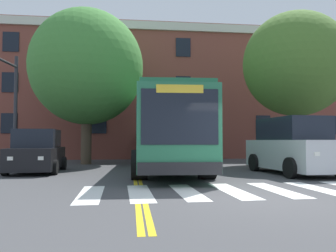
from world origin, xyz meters
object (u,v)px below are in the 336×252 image
city_bus (167,132)px  car_grey_behind_bus (148,148)px  car_silver_far_lane (293,147)px  street_tree_curbside_small (87,67)px  street_tree_curbside_large (296,65)px  car_black_near_lane (37,153)px

city_bus → car_grey_behind_bus: bearing=92.5°
car_grey_behind_bus → city_bus: bearing=-87.5°
car_silver_far_lane → car_grey_behind_bus: bearing=115.9°
car_grey_behind_bus → street_tree_curbside_small: street_tree_curbside_small is taller
car_grey_behind_bus → street_tree_curbside_large: 11.31m
car_silver_far_lane → city_bus: bearing=156.1°
car_black_near_lane → car_silver_far_lane: (10.57, -1.82, 0.24)m
car_silver_far_lane → street_tree_curbside_small: street_tree_curbside_small is taller
city_bus → car_silver_far_lane: size_ratio=2.37×
car_grey_behind_bus → car_silver_far_lane: bearing=-64.1°
car_black_near_lane → city_bus: bearing=3.8°
car_grey_behind_bus → street_tree_curbside_small: size_ratio=0.40×
car_black_near_lane → car_grey_behind_bus: (5.23, 9.17, 0.01)m
car_grey_behind_bus → street_tree_curbside_large: street_tree_curbside_large is taller
car_silver_far_lane → street_tree_curbside_large: street_tree_curbside_large is taller
street_tree_curbside_large → car_grey_behind_bus: bearing=140.1°
city_bus → car_black_near_lane: 5.70m
car_black_near_lane → street_tree_curbside_large: 14.18m
street_tree_curbside_large → car_black_near_lane: bearing=-168.9°
city_bus → car_grey_behind_bus: size_ratio=3.13×
city_bus → car_grey_behind_bus: city_bus is taller
street_tree_curbside_large → street_tree_curbside_small: 11.92m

